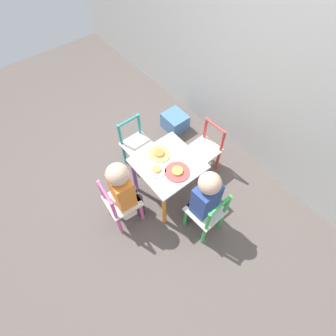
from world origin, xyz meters
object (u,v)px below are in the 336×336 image
Objects in this scene: child_right at (204,197)px; plate_right at (177,172)px; kids_table at (168,169)px; plate_front at (157,170)px; chair_pink at (120,203)px; chair_red at (206,150)px; chair_teal at (137,145)px; child_front at (124,188)px; plate_left at (159,154)px; storage_bin at (175,122)px; chair_green at (207,213)px.

child_right is 3.79× the size of plate_right.
plate_front is (-0.00, -0.12, 0.10)m from kids_table.
chair_pink and chair_red have the same top height.
chair_red is at bearing -44.36° from chair_teal.
child_front is (-0.44, -0.42, -0.00)m from child_right.
plate_left is at bearing -89.77° from chair_teal.
child_front is at bearing -97.71° from plate_front.
child_right reaches higher than plate_front.
plate_right is (0.15, 0.40, 0.03)m from child_front.
plate_right reaches higher than storage_bin.
child_front is at bearing -95.51° from kids_table.
child_front reaches higher than storage_bin.
plate_left is at bearing -90.57° from chair_green.
kids_table is 2.59× the size of plate_left.
storage_bin is (-0.56, 1.06, -0.17)m from chair_pink.
plate_right is 0.16m from plate_front.
storage_bin is (-0.59, 0.12, -0.17)m from chair_red.
chair_pink is (-0.04, -0.47, -0.12)m from kids_table.
kids_table is at bearing -0.00° from plate_left.
chair_red is 0.52m from plate_left.
child_right is at bearing 2.22° from plate_left.
chair_teal is 0.71× the size of child_right.
chair_green is 1.00× the size of chair_pink.
chair_pink is 0.62m from chair_teal.
chair_pink reaches higher than plate_front.
chair_red is 0.53m from plate_right.
kids_table is at bearing -90.00° from chair_green.
chair_red is at bearing -11.85° from storage_bin.
chair_pink is 0.71× the size of child_right.
storage_bin is at bearing 140.79° from plate_right.
storage_bin is at bearing 129.80° from plate_left.
chair_teal is 0.53m from plate_front.
child_right is 0.52m from plate_left.
kids_table is 2.46× the size of plate_right.
child_front is (0.43, -0.40, 0.19)m from chair_teal.
child_right is (0.87, 0.03, 0.19)m from chair_teal.
child_front is 3.73× the size of plate_right.
child_right reaches higher than plate_right.
plate_front is (0.02, -0.58, 0.21)m from chair_red.
kids_table is at bearing -90.00° from child_right.
plate_right is 0.80× the size of storage_bin.
plate_right is at bearing -105.46° from child_front.
kids_table is 0.91× the size of chair_pink.
chair_pink is at bearing -45.72° from child_right.
chair_teal is 0.89m from child_right.
child_front reaches higher than chair_pink.
child_front reaches higher than plate_front.
chair_teal is (-0.93, -0.03, 0.00)m from chair_green.
plate_front is (-0.47, -0.14, 0.21)m from chair_green.
plate_left is (-0.23, 0.00, 0.00)m from plate_right.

